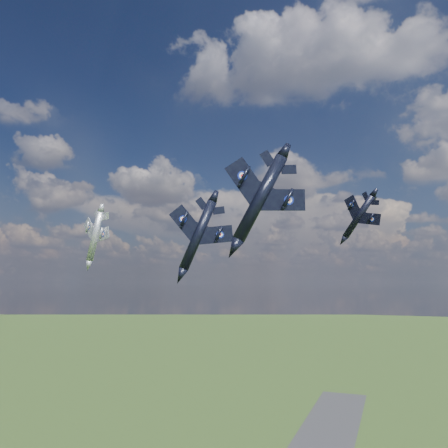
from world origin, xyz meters
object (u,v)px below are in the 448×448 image
at_px(jet_lead_navy, 198,235).
at_px(jet_high_navy, 359,217).
at_px(jet_right_navy, 260,198).
at_px(jet_left_silver, 95,236).

distance_m(jet_lead_navy, jet_high_navy, 43.41).
relative_size(jet_lead_navy, jet_right_navy, 1.09).
xyz_separation_m(jet_high_navy, jet_left_silver, (-57.15, -17.05, -3.88)).
relative_size(jet_high_navy, jet_left_silver, 0.93).
height_order(jet_high_navy, jet_left_silver, jet_high_navy).
bearing_deg(jet_lead_navy, jet_high_navy, 38.22).
bearing_deg(jet_left_silver, jet_lead_navy, -9.25).
xyz_separation_m(jet_right_navy, jet_left_silver, (-50.12, 36.24, 1.16)).
bearing_deg(jet_right_navy, jet_left_silver, 121.27).
bearing_deg(jet_high_navy, jet_lead_navy, -97.16).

